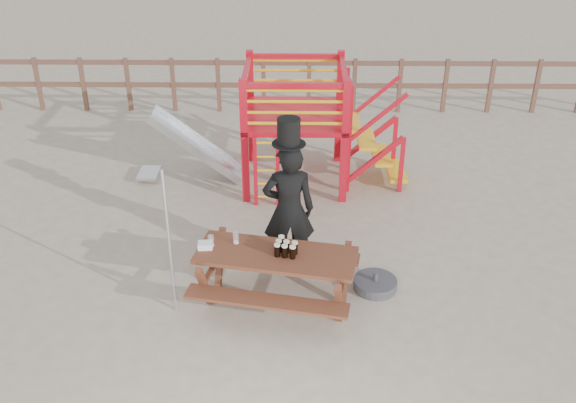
{
  "coord_description": "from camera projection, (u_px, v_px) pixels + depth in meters",
  "views": [
    {
      "loc": [
        0.22,
        -6.63,
        5.15
      ],
      "look_at": [
        0.12,
        0.8,
        1.07
      ],
      "focal_mm": 40.0,
      "sensor_mm": 36.0,
      "label": 1
    }
  ],
  "objects": [
    {
      "name": "paper_bag",
      "position": [
        205.0,
        245.0,
        8.03
      ],
      "size": [
        0.19,
        0.15,
        0.08
      ],
      "primitive_type": "cube",
      "rotation": [
        0.0,
        0.0,
        0.08
      ],
      "color": "white",
      "rests_on": "picnic_table"
    },
    {
      "name": "empty_glasses",
      "position": [
        223.0,
        240.0,
        8.09
      ],
      "size": [
        0.38,
        0.15,
        0.15
      ],
      "color": "silver",
      "rests_on": "picnic_table"
    },
    {
      "name": "ground",
      "position": [
        278.0,
        304.0,
        8.29
      ],
      "size": [
        60.0,
        60.0,
        0.0
      ],
      "primitive_type": "plane",
      "color": "#B4A28C",
      "rests_on": "ground"
    },
    {
      "name": "stout_pints",
      "position": [
        285.0,
        248.0,
        7.89
      ],
      "size": [
        0.29,
        0.31,
        0.17
      ],
      "color": "black",
      "rests_on": "picnic_table"
    },
    {
      "name": "playground_fort",
      "position": [
        290.0,
        123.0,
        10.91
      ],
      "size": [
        4.71,
        1.84,
        2.1
      ],
      "color": "red",
      "rests_on": "ground"
    },
    {
      "name": "metal_pole",
      "position": [
        170.0,
        244.0,
        7.71
      ],
      "size": [
        0.04,
        0.04,
        1.99
      ],
      "primitive_type": "cylinder",
      "color": "#B2B2B7",
      "rests_on": "ground"
    },
    {
      "name": "parasol_base",
      "position": [
        375.0,
        284.0,
        8.56
      ],
      "size": [
        0.58,
        0.58,
        0.25
      ],
      "color": "#3B3C41",
      "rests_on": "ground"
    },
    {
      "name": "picnic_table",
      "position": [
        276.0,
        272.0,
        8.07
      ],
      "size": [
        2.21,
        1.72,
        0.77
      ],
      "rotation": [
        0.0,
        0.0,
        -0.19
      ],
      "color": "brown",
      "rests_on": "ground"
    },
    {
      "name": "back_fence",
      "position": [
        286.0,
        79.0,
        14.07
      ],
      "size": [
        15.09,
        0.09,
        1.2
      ],
      "color": "brown",
      "rests_on": "ground"
    },
    {
      "name": "man_with_hat",
      "position": [
        289.0,
        207.0,
        8.48
      ],
      "size": [
        0.74,
        0.52,
        2.26
      ],
      "rotation": [
        0.0,
        0.0,
        3.23
      ],
      "color": "black",
      "rests_on": "ground"
    }
  ]
}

